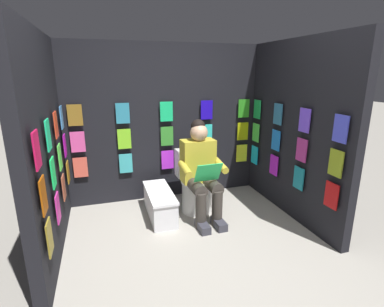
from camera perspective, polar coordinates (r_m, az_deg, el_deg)
ground_plane at (r=2.75m, az=4.95°, el=-23.44°), size 30.00×30.00×0.00m
display_wall_back at (r=4.06m, az=-5.19°, el=5.84°), size 2.72×0.14×2.10m
display_wall_left at (r=3.71m, az=19.37°, el=4.12°), size 0.14×1.89×2.10m
display_wall_right at (r=3.03m, az=-26.65°, el=0.91°), size 0.14×1.89×2.10m
toilet at (r=3.79m, az=0.57°, el=-6.13°), size 0.41×0.56×0.77m
person_reading at (r=3.50m, az=1.81°, el=-3.26°), size 0.53×0.69×1.19m
comic_longbox_near at (r=3.68m, az=-6.27°, el=-9.64°), size 0.30×0.81×0.33m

